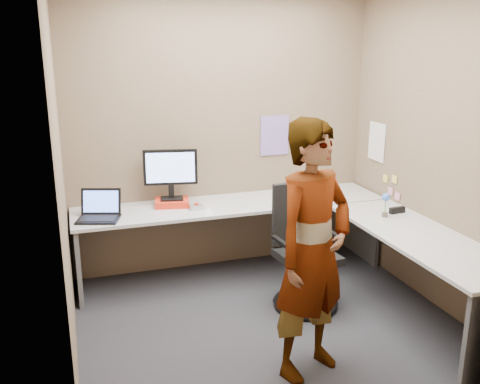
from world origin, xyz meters
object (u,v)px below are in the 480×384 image
object	(u,v)px
office_chair	(303,258)
person	(313,251)
monitor	(171,170)
desk	(299,233)

from	to	relation	value
office_chair	person	world-z (taller)	person
monitor	person	world-z (taller)	person
monitor	desk	bearing A→B (deg)	-24.53
monitor	person	distance (m)	1.89
desk	office_chair	distance (m)	0.26
desk	monitor	size ratio (longest dim) A/B	6.04
monitor	office_chair	xyz separation A→B (m)	(0.95, -0.90, -0.64)
office_chair	person	bearing A→B (deg)	-117.38
desk	monitor	distance (m)	1.31
monitor	office_chair	distance (m)	1.46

